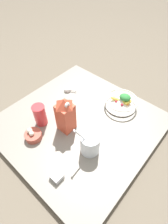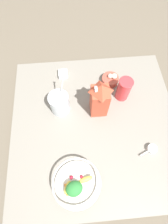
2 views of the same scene
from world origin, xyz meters
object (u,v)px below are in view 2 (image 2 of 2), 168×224
object	(u,v)px
milk_carton	(100,99)
spice_jar	(63,74)
garlic_bowl	(110,79)
fruit_bowl	(76,183)
yogurt_tub	(59,103)
drinking_cup	(124,89)

from	to	relation	value
milk_carton	spice_jar	size ratio (longest dim) A/B	4.51
garlic_bowl	milk_carton	bearing A→B (deg)	-27.90
fruit_bowl	spice_jar	xyz separation A→B (m)	(-0.65, -0.04, -0.03)
yogurt_tub	spice_jar	world-z (taller)	yogurt_tub
garlic_bowl	spice_jar	bearing A→B (deg)	-104.25
milk_carton	spice_jar	xyz separation A→B (m)	(-0.26, -0.19, -0.11)
milk_carton	yogurt_tub	xyz separation A→B (m)	(-0.03, -0.21, -0.05)
yogurt_tub	drinking_cup	xyz separation A→B (m)	(-0.05, 0.37, 0.01)
milk_carton	drinking_cup	world-z (taller)	milk_carton
fruit_bowl	spice_jar	bearing A→B (deg)	-176.38
fruit_bowl	drinking_cup	size ratio (longest dim) A/B	1.51
fruit_bowl	yogurt_tub	size ratio (longest dim) A/B	0.97
fruit_bowl	yogurt_tub	bearing A→B (deg)	-171.28
spice_jar	garlic_bowl	size ratio (longest dim) A/B	0.54
drinking_cup	yogurt_tub	bearing A→B (deg)	-81.72
milk_carton	drinking_cup	bearing A→B (deg)	117.56
milk_carton	drinking_cup	size ratio (longest dim) A/B	1.67
spice_jar	garlic_bowl	world-z (taller)	garlic_bowl
fruit_bowl	spice_jar	distance (m)	0.66
fruit_bowl	milk_carton	distance (m)	0.43
yogurt_tub	spice_jar	size ratio (longest dim) A/B	4.18
yogurt_tub	fruit_bowl	bearing A→B (deg)	8.72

